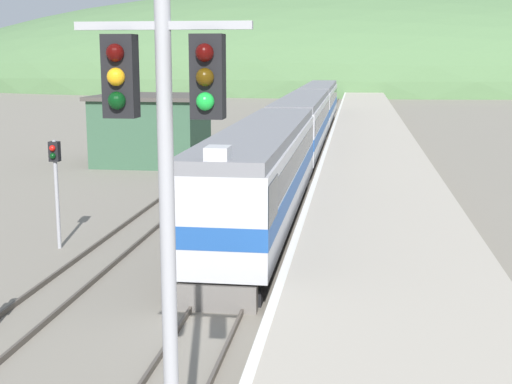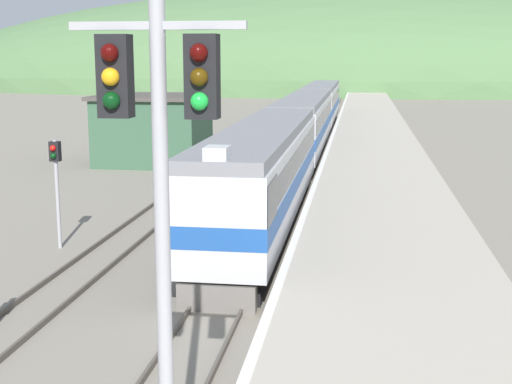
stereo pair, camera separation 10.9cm
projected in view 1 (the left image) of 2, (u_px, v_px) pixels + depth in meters
track_main at (320, 124)px, 72.43m from camera, size 1.52×180.00×0.16m
track_siding at (271, 123)px, 73.11m from camera, size 1.52×180.00×0.16m
platform at (371, 144)px, 52.24m from camera, size 6.18×140.00×1.07m
distant_hills at (341, 87)px, 157.85m from camera, size 195.53×87.99×42.00m
station_shed at (152, 129)px, 46.26m from camera, size 7.00×6.71×4.44m
express_train_lead_car at (262, 174)px, 28.35m from camera, size 2.87×19.57×4.54m
carriage_second at (303, 124)px, 49.15m from camera, size 2.86×20.98×4.18m
carriage_third at (319, 103)px, 70.40m from camera, size 2.86×20.98×4.18m
signal_mast_main at (166, 181)px, 8.94m from camera, size 2.20×0.42×8.20m
signal_post_siding at (55, 172)px, 25.52m from camera, size 0.36×0.42×3.98m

